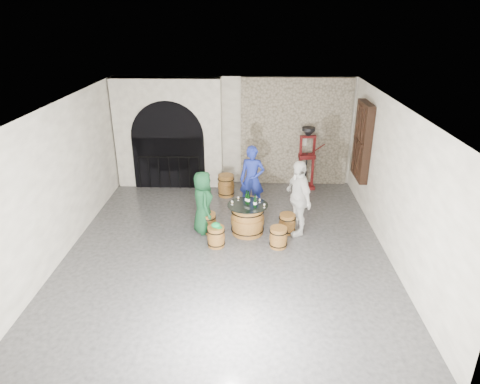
{
  "coord_description": "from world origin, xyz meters",
  "views": [
    {
      "loc": [
        0.53,
        -8.36,
        4.92
      ],
      "look_at": [
        0.27,
        0.72,
        1.05
      ],
      "focal_mm": 32.0,
      "sensor_mm": 36.0,
      "label": 1
    }
  ],
  "objects_px": {
    "wine_bottle_right": "(247,198)",
    "side_barrel": "(226,185)",
    "person_green": "(203,202)",
    "corking_press": "(307,154)",
    "wine_bottle_left": "(248,199)",
    "barrel_stool_near_left": "(216,237)",
    "barrel_stool_far": "(251,207)",
    "person_blue": "(252,180)",
    "barrel_stool_left": "(208,223)",
    "barrel_table": "(248,219)",
    "barrel_stool_right": "(287,224)",
    "person_white": "(298,198)",
    "barrel_stool_near_right": "(278,237)",
    "wine_bottle_center": "(255,202)"
  },
  "relations": [
    {
      "from": "person_blue",
      "to": "wine_bottle_left",
      "type": "xyz_separation_m",
      "value": [
        -0.08,
        -1.2,
        -0.01
      ]
    },
    {
      "from": "barrel_table",
      "to": "barrel_stool_right",
      "type": "xyz_separation_m",
      "value": [
        0.95,
        0.04,
        -0.13
      ]
    },
    {
      "from": "wine_bottle_center",
      "to": "wine_bottle_right",
      "type": "bearing_deg",
      "value": 132.72
    },
    {
      "from": "person_green",
      "to": "side_barrel",
      "type": "xyz_separation_m",
      "value": [
        0.41,
        2.18,
        -0.45
      ]
    },
    {
      "from": "person_green",
      "to": "person_white",
      "type": "xyz_separation_m",
      "value": [
        2.22,
        0.01,
        0.14
      ]
    },
    {
      "from": "wine_bottle_center",
      "to": "person_blue",
      "type": "bearing_deg",
      "value": 93.0
    },
    {
      "from": "wine_bottle_left",
      "to": "wine_bottle_center",
      "type": "distance_m",
      "value": 0.23
    },
    {
      "from": "person_blue",
      "to": "barrel_table",
      "type": "bearing_deg",
      "value": -86.6
    },
    {
      "from": "person_green",
      "to": "corking_press",
      "type": "distance_m",
      "value": 3.94
    },
    {
      "from": "barrel_table",
      "to": "barrel_stool_near_left",
      "type": "height_order",
      "value": "barrel_table"
    },
    {
      "from": "wine_bottle_right",
      "to": "barrel_table",
      "type": "bearing_deg",
      "value": -72.93
    },
    {
      "from": "barrel_stool_right",
      "to": "person_green",
      "type": "distance_m",
      "value": 2.06
    },
    {
      "from": "person_blue",
      "to": "wine_bottle_right",
      "type": "distance_m",
      "value": 1.17
    },
    {
      "from": "barrel_stool_near_left",
      "to": "barrel_table",
      "type": "bearing_deg",
      "value": 42.54
    },
    {
      "from": "wine_bottle_right",
      "to": "side_barrel",
      "type": "relative_size",
      "value": 0.51
    },
    {
      "from": "barrel_stool_near_right",
      "to": "person_white",
      "type": "distance_m",
      "value": 1.07
    },
    {
      "from": "wine_bottle_right",
      "to": "side_barrel",
      "type": "height_order",
      "value": "wine_bottle_right"
    },
    {
      "from": "barrel_table",
      "to": "person_blue",
      "type": "distance_m",
      "value": 1.35
    },
    {
      "from": "person_white",
      "to": "person_green",
      "type": "bearing_deg",
      "value": -111.32
    },
    {
      "from": "barrel_stool_right",
      "to": "side_barrel",
      "type": "bearing_deg",
      "value": 126.12
    },
    {
      "from": "wine_bottle_left",
      "to": "corking_press",
      "type": "distance_m",
      "value": 3.28
    },
    {
      "from": "barrel_stool_far",
      "to": "corking_press",
      "type": "height_order",
      "value": "corking_press"
    },
    {
      "from": "barrel_stool_left",
      "to": "barrel_table",
      "type": "bearing_deg",
      "value": -2.2
    },
    {
      "from": "barrel_stool_far",
      "to": "person_blue",
      "type": "height_order",
      "value": "person_blue"
    },
    {
      "from": "barrel_stool_right",
      "to": "wine_bottle_right",
      "type": "height_order",
      "value": "wine_bottle_right"
    },
    {
      "from": "barrel_table",
      "to": "person_green",
      "type": "bearing_deg",
      "value": 177.8
    },
    {
      "from": "barrel_stool_near_right",
      "to": "wine_bottle_right",
      "type": "distance_m",
      "value": 1.21
    },
    {
      "from": "barrel_stool_left",
      "to": "barrel_stool_near_left",
      "type": "xyz_separation_m",
      "value": [
        0.25,
        -0.68,
        0.0
      ]
    },
    {
      "from": "wine_bottle_left",
      "to": "corking_press",
      "type": "height_order",
      "value": "corking_press"
    },
    {
      "from": "barrel_table",
      "to": "barrel_stool_near_left",
      "type": "xyz_separation_m",
      "value": [
        -0.7,
        -0.64,
        -0.13
      ]
    },
    {
      "from": "barrel_stool_far",
      "to": "barrel_stool_right",
      "type": "relative_size",
      "value": 1.0
    },
    {
      "from": "barrel_stool_left",
      "to": "barrel_stool_near_left",
      "type": "bearing_deg",
      "value": -69.83
    },
    {
      "from": "person_green",
      "to": "person_white",
      "type": "bearing_deg",
      "value": -105.49
    },
    {
      "from": "side_barrel",
      "to": "corking_press",
      "type": "height_order",
      "value": "corking_press"
    },
    {
      "from": "person_blue",
      "to": "wine_bottle_center",
      "type": "height_order",
      "value": "person_blue"
    },
    {
      "from": "barrel_stool_left",
      "to": "person_white",
      "type": "xyz_separation_m",
      "value": [
        2.12,
        0.02,
        0.67
      ]
    },
    {
      "from": "side_barrel",
      "to": "person_blue",
      "type": "bearing_deg",
      "value": -52.67
    },
    {
      "from": "person_white",
      "to": "barrel_stool_far",
      "type": "bearing_deg",
      "value": -150.77
    },
    {
      "from": "wine_bottle_left",
      "to": "side_barrel",
      "type": "height_order",
      "value": "wine_bottle_left"
    },
    {
      "from": "side_barrel",
      "to": "barrel_stool_near_right",
      "type": "bearing_deg",
      "value": -64.85
    },
    {
      "from": "person_blue",
      "to": "person_white",
      "type": "distance_m",
      "value": 1.6
    },
    {
      "from": "barrel_stool_near_left",
      "to": "person_green",
      "type": "height_order",
      "value": "person_green"
    },
    {
      "from": "person_white",
      "to": "wine_bottle_left",
      "type": "bearing_deg",
      "value": -111.08
    },
    {
      "from": "barrel_stool_left",
      "to": "wine_bottle_center",
      "type": "xyz_separation_m",
      "value": [
        1.12,
        -0.17,
        0.63
      ]
    },
    {
      "from": "person_green",
      "to": "wine_bottle_center",
      "type": "xyz_separation_m",
      "value": [
        1.22,
        -0.17,
        0.11
      ]
    },
    {
      "from": "barrel_stool_near_left",
      "to": "wine_bottle_right",
      "type": "bearing_deg",
      "value": 47.26
    },
    {
      "from": "wine_bottle_left",
      "to": "person_white",
      "type": "bearing_deg",
      "value": 0.55
    },
    {
      "from": "wine_bottle_left",
      "to": "side_barrel",
      "type": "distance_m",
      "value": 2.34
    },
    {
      "from": "wine_bottle_left",
      "to": "barrel_stool_near_right",
      "type": "bearing_deg",
      "value": -44.8
    },
    {
      "from": "barrel_stool_left",
      "to": "side_barrel",
      "type": "distance_m",
      "value": 2.2
    }
  ]
}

